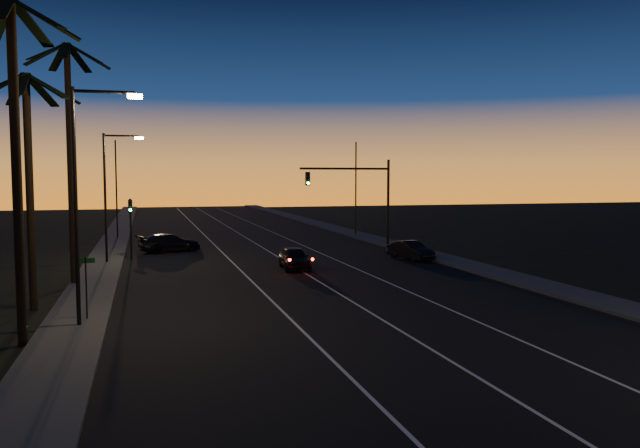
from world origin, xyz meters
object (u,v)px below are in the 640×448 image
object	(u,v)px
lead_car	(294,258)
right_car	(411,250)
cross_car	(170,243)
signal_mast	(359,189)

from	to	relation	value
lead_car	right_car	xyz separation A→B (m)	(8.70, 2.05, -0.04)
right_car	cross_car	xyz separation A→B (m)	(-15.78, 8.94, 0.05)
signal_mast	right_car	size ratio (longest dim) A/B	1.74
signal_mast	right_car	xyz separation A→B (m)	(1.86, -5.42, -4.13)
right_car	cross_car	world-z (taller)	cross_car
signal_mast	cross_car	xyz separation A→B (m)	(-13.92, 3.52, -4.08)
signal_mast	right_car	bearing A→B (deg)	-71.02
right_car	cross_car	distance (m)	18.14
lead_car	cross_car	world-z (taller)	cross_car
signal_mast	right_car	world-z (taller)	signal_mast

